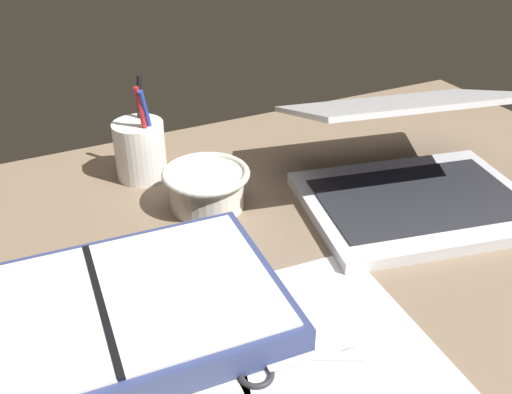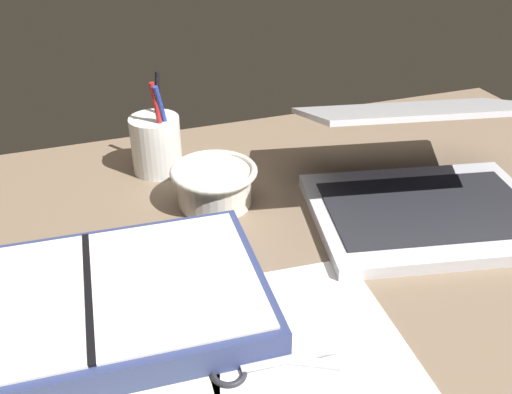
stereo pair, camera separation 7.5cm
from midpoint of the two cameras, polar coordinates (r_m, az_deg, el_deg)
desk_top at (r=71.81cm, az=4.49°, el=-9.82°), size 140.00×100.00×2.00cm
laptop at (r=87.95cm, az=18.90°, el=1.86°), size 39.22×38.91×17.90cm
bowl at (r=85.56cm, az=-1.69°, el=1.24°), size 13.10×13.10×6.09cm
pen_cup at (r=95.00cm, az=-7.71°, el=5.23°), size 8.18×8.18×16.59cm
planner at (r=67.56cm, az=-13.11°, el=-10.52°), size 41.28×27.16×4.08cm
scissors at (r=61.97cm, az=2.49°, el=-16.29°), size 13.87×8.12×0.80cm
paper_sheet_front at (r=63.54cm, az=8.88°, el=-15.57°), size 23.50×30.77×0.16cm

